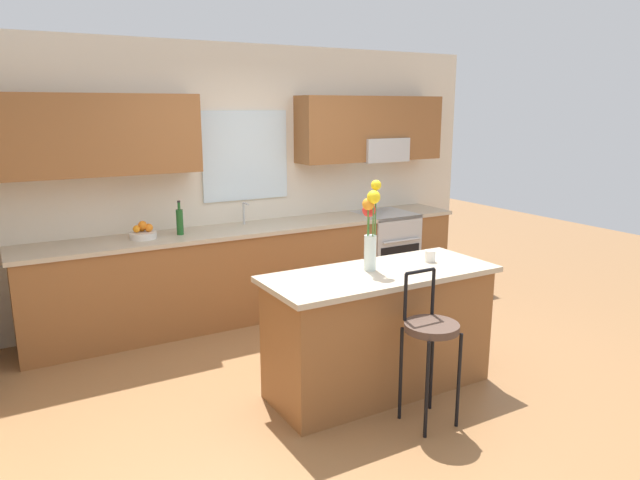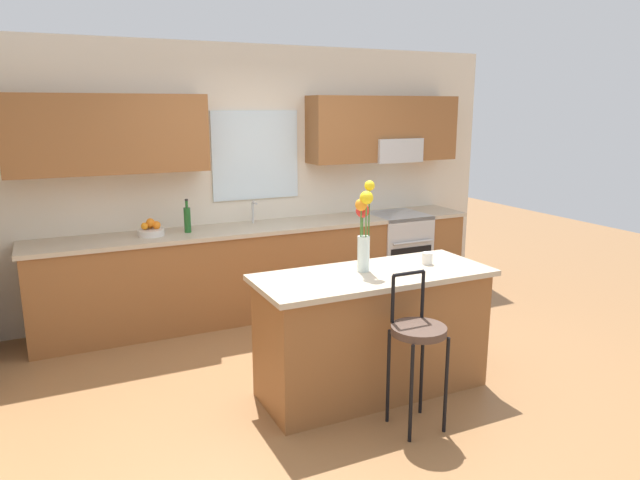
{
  "view_description": "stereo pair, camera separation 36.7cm",
  "coord_description": "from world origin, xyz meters",
  "px_view_note": "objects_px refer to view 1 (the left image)",
  "views": [
    {
      "loc": [
        -2.31,
        -3.55,
        2.09
      ],
      "look_at": [
        0.05,
        0.55,
        1.0
      ],
      "focal_mm": 32.63,
      "sensor_mm": 36.0,
      "label": 1
    },
    {
      "loc": [
        -1.98,
        -3.72,
        2.09
      ],
      "look_at": [
        0.05,
        0.55,
        1.0
      ],
      "focal_mm": 32.63,
      "sensor_mm": 36.0,
      "label": 2
    }
  ],
  "objects_px": {
    "flower_vase": "(371,223)",
    "oven_range": "(384,252)",
    "bar_stool_near": "(430,334)",
    "kitchen_island": "(379,330)",
    "bottle_olive_oil": "(180,221)",
    "fruit_bowl_oranges": "(143,233)",
    "mug_ceramic": "(430,256)"
  },
  "relations": [
    {
      "from": "flower_vase",
      "to": "oven_range",
      "type": "bearing_deg",
      "value": 51.21
    },
    {
      "from": "bar_stool_near",
      "to": "fruit_bowl_oranges",
      "type": "relative_size",
      "value": 4.34
    },
    {
      "from": "fruit_bowl_oranges",
      "to": "bottle_olive_oil",
      "type": "bearing_deg",
      "value": -0.83
    },
    {
      "from": "oven_range",
      "to": "mug_ceramic",
      "type": "xyz_separation_m",
      "value": [
        -0.96,
        -1.9,
        0.51
      ]
    },
    {
      "from": "kitchen_island",
      "to": "bottle_olive_oil",
      "type": "bearing_deg",
      "value": 114.69
    },
    {
      "from": "mug_ceramic",
      "to": "fruit_bowl_oranges",
      "type": "distance_m",
      "value": 2.58
    },
    {
      "from": "bottle_olive_oil",
      "to": "flower_vase",
      "type": "bearing_deg",
      "value": -65.78
    },
    {
      "from": "kitchen_island",
      "to": "fruit_bowl_oranges",
      "type": "height_order",
      "value": "fruit_bowl_oranges"
    },
    {
      "from": "kitchen_island",
      "to": "bar_stool_near",
      "type": "height_order",
      "value": "bar_stool_near"
    },
    {
      "from": "mug_ceramic",
      "to": "bottle_olive_oil",
      "type": "relative_size",
      "value": 0.28
    },
    {
      "from": "bar_stool_near",
      "to": "flower_vase",
      "type": "xyz_separation_m",
      "value": [
        -0.05,
        0.64,
        0.64
      ]
    },
    {
      "from": "bar_stool_near",
      "to": "oven_range",
      "type": "bearing_deg",
      "value": 59.92
    },
    {
      "from": "oven_range",
      "to": "bar_stool_near",
      "type": "bearing_deg",
      "value": -120.08
    },
    {
      "from": "mug_ceramic",
      "to": "bottle_olive_oil",
      "type": "height_order",
      "value": "bottle_olive_oil"
    },
    {
      "from": "bar_stool_near",
      "to": "bottle_olive_oil",
      "type": "height_order",
      "value": "bottle_olive_oil"
    },
    {
      "from": "flower_vase",
      "to": "bottle_olive_oil",
      "type": "bearing_deg",
      "value": 114.22
    },
    {
      "from": "bar_stool_near",
      "to": "fruit_bowl_oranges",
      "type": "bearing_deg",
      "value": 116.13
    },
    {
      "from": "kitchen_island",
      "to": "bar_stool_near",
      "type": "distance_m",
      "value": 0.59
    },
    {
      "from": "flower_vase",
      "to": "bottle_olive_oil",
      "type": "relative_size",
      "value": 2.06
    },
    {
      "from": "kitchen_island",
      "to": "bottle_olive_oil",
      "type": "distance_m",
      "value": 2.22
    },
    {
      "from": "oven_range",
      "to": "fruit_bowl_oranges",
      "type": "height_order",
      "value": "fruit_bowl_oranges"
    },
    {
      "from": "fruit_bowl_oranges",
      "to": "bottle_olive_oil",
      "type": "height_order",
      "value": "bottle_olive_oil"
    },
    {
      "from": "bar_stool_near",
      "to": "mug_ceramic",
      "type": "distance_m",
      "value": 0.84
    },
    {
      "from": "bar_stool_near",
      "to": "flower_vase",
      "type": "distance_m",
      "value": 0.9
    },
    {
      "from": "kitchen_island",
      "to": "bottle_olive_oil",
      "type": "height_order",
      "value": "bottle_olive_oil"
    },
    {
      "from": "mug_ceramic",
      "to": "oven_range",
      "type": "bearing_deg",
      "value": 63.2
    },
    {
      "from": "kitchen_island",
      "to": "mug_ceramic",
      "type": "height_order",
      "value": "mug_ceramic"
    },
    {
      "from": "mug_ceramic",
      "to": "bottle_olive_oil",
      "type": "distance_m",
      "value": 2.37
    },
    {
      "from": "oven_range",
      "to": "bottle_olive_oil",
      "type": "bearing_deg",
      "value": 179.4
    },
    {
      "from": "oven_range",
      "to": "kitchen_island",
      "type": "distance_m",
      "value": 2.41
    },
    {
      "from": "fruit_bowl_oranges",
      "to": "bottle_olive_oil",
      "type": "relative_size",
      "value": 0.75
    },
    {
      "from": "kitchen_island",
      "to": "bar_stool_near",
      "type": "relative_size",
      "value": 1.67
    }
  ]
}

